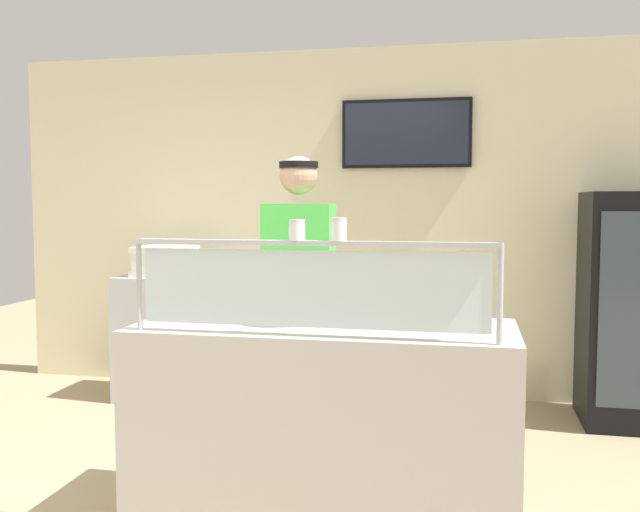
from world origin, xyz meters
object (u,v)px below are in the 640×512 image
(pizza_server, at_px, (287,313))
(drink_fridge, at_px, (633,309))
(pizza_tray, at_px, (279,316))
(parmesan_shaker, at_px, (297,231))
(pepper_flake_shaker, at_px, (339,231))
(pizza_box_stack, at_px, (167,261))
(worker_figure, at_px, (299,293))

(pizza_server, distance_m, drink_fridge, 2.69)
(pizza_tray, xyz_separation_m, parmesan_shaker, (0.18, -0.38, 0.42))
(parmesan_shaker, distance_m, drink_fridge, 2.92)
(pizza_server, bearing_deg, parmesan_shaker, -56.65)
(pepper_flake_shaker, distance_m, pizza_box_stack, 2.81)
(pepper_flake_shaker, distance_m, drink_fridge, 2.82)
(pizza_box_stack, bearing_deg, drink_fridge, 0.74)
(worker_figure, relative_size, pizza_box_stack, 4.06)
(pepper_flake_shaker, relative_size, drink_fridge, 0.06)
(pizza_tray, height_order, pepper_flake_shaker, pepper_flake_shaker)
(pepper_flake_shaker, bearing_deg, drink_fridge, 53.97)
(pizza_server, xyz_separation_m, pizza_box_stack, (-1.43, 1.82, 0.07))
(pizza_box_stack, bearing_deg, worker_figure, -42.70)
(drink_fridge, bearing_deg, pepper_flake_shaker, -126.03)
(pepper_flake_shaker, relative_size, worker_figure, 0.05)
(pizza_tray, distance_m, pizza_server, 0.06)
(pizza_tray, bearing_deg, pepper_flake_shaker, -46.65)
(pepper_flake_shaker, xyz_separation_m, pizza_box_stack, (-1.74, 2.18, -0.33))
(parmesan_shaker, distance_m, pizza_box_stack, 2.71)
(pizza_server, height_order, drink_fridge, drink_fridge)
(drink_fridge, bearing_deg, pizza_tray, -136.96)
(pizza_tray, height_order, drink_fridge, drink_fridge)
(pizza_tray, relative_size, worker_figure, 0.25)
(parmesan_shaker, bearing_deg, drink_fridge, 51.14)
(pizza_server, bearing_deg, pepper_flake_shaker, -36.52)
(pizza_box_stack, bearing_deg, pizza_server, -51.93)
(pepper_flake_shaker, bearing_deg, worker_figure, 112.65)
(worker_figure, height_order, pizza_box_stack, worker_figure)
(parmesan_shaker, xyz_separation_m, drink_fridge, (1.79, 2.23, -0.60))
(pizza_server, bearing_deg, worker_figure, 110.66)
(parmesan_shaker, distance_m, worker_figure, 1.04)
(parmesan_shaker, height_order, worker_figure, worker_figure)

